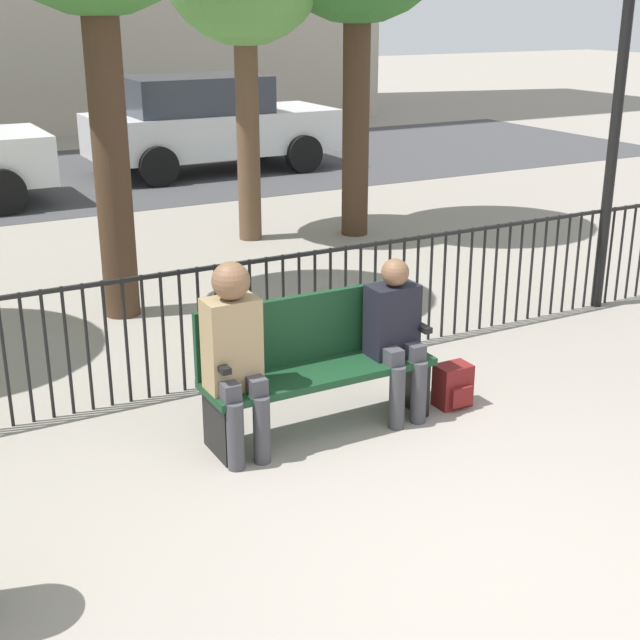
# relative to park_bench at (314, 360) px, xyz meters

# --- Properties ---
(ground_plane) EXTENTS (80.00, 80.00, 0.00)m
(ground_plane) POSITION_rel_park_bench_xyz_m (0.00, -1.91, -0.49)
(ground_plane) COLOR gray
(park_bench) EXTENTS (1.61, 0.45, 0.92)m
(park_bench) POSITION_rel_park_bench_xyz_m (0.00, 0.00, 0.00)
(park_bench) COLOR #14381E
(park_bench) RESTS_ON ground
(seated_person_0) EXTENTS (0.34, 0.39, 1.29)m
(seated_person_0) POSITION_rel_park_bench_xyz_m (-0.63, -0.12, 0.24)
(seated_person_0) COLOR #3D3D42
(seated_person_0) RESTS_ON ground
(seated_person_1) EXTENTS (0.34, 0.39, 1.15)m
(seated_person_1) POSITION_rel_park_bench_xyz_m (0.57, -0.13, 0.15)
(seated_person_1) COLOR #3D3D42
(seated_person_1) RESTS_ON ground
(backpack) EXTENTS (0.25, 0.22, 0.32)m
(backpack) POSITION_rel_park_bench_xyz_m (1.03, -0.20, -0.33)
(backpack) COLOR maroon
(backpack) RESTS_ON ground
(fence_railing) EXTENTS (9.01, 0.03, 0.95)m
(fence_railing) POSITION_rel_park_bench_xyz_m (-0.02, 0.99, 0.07)
(fence_railing) COLOR black
(fence_railing) RESTS_ON ground
(lamp_post) EXTENTS (0.28, 0.28, 3.65)m
(lamp_post) POSITION_rel_park_bench_xyz_m (3.62, 0.97, 1.93)
(lamp_post) COLOR black
(lamp_post) RESTS_ON ground
(street_surface) EXTENTS (24.00, 6.00, 0.01)m
(street_surface) POSITION_rel_park_bench_xyz_m (0.00, 10.09, -0.49)
(street_surface) COLOR #3D3D3F
(street_surface) RESTS_ON ground
(parked_car_1) EXTENTS (4.20, 1.94, 1.62)m
(parked_car_1) POSITION_rel_park_bench_xyz_m (3.08, 9.55, 0.35)
(parked_car_1) COLOR silver
(parked_car_1) RESTS_ON ground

